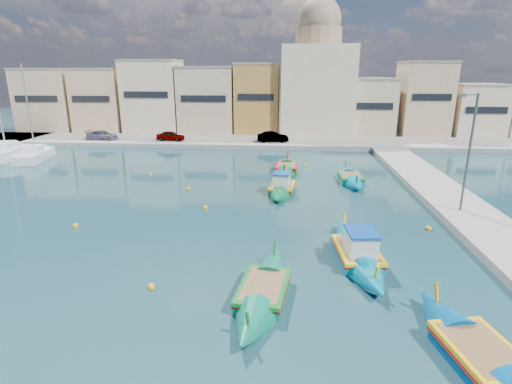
% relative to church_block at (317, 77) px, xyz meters
% --- Properties ---
extents(ground, '(160.00, 160.00, 0.00)m').
position_rel_church_block_xyz_m(ground, '(-10.00, -40.00, -8.41)').
color(ground, '#112D35').
rests_on(ground, ground).
extents(north_quay, '(80.00, 8.00, 0.60)m').
position_rel_church_block_xyz_m(north_quay, '(-10.00, -8.00, -8.11)').
color(north_quay, gray).
rests_on(north_quay, ground).
extents(north_townhouses, '(83.20, 7.87, 10.19)m').
position_rel_church_block_xyz_m(north_townhouses, '(-3.32, -0.64, -3.41)').
color(north_townhouses, tan).
rests_on(north_townhouses, ground).
extents(church_block, '(10.00, 10.00, 19.10)m').
position_rel_church_block_xyz_m(church_block, '(0.00, 0.00, 0.00)').
color(church_block, beige).
rests_on(church_block, ground).
extents(quay_street_lamp, '(1.18, 0.16, 8.00)m').
position_rel_church_block_xyz_m(quay_street_lamp, '(7.44, -34.00, -4.07)').
color(quay_street_lamp, '#595B60').
rests_on(quay_street_lamp, ground).
extents(parked_cars, '(26.47, 1.87, 1.30)m').
position_rel_church_block_xyz_m(parked_cars, '(-18.18, -9.50, -7.19)').
color(parked_cars, '#4C1919').
rests_on(parked_cars, north_quay).
extents(luzzu_turquoise_cabin, '(2.63, 8.89, 2.81)m').
position_rel_church_block_xyz_m(luzzu_turquoise_cabin, '(-0.26, -40.97, -8.07)').
color(luzzu_turquoise_cabin, '#0081A4').
rests_on(luzzu_turquoise_cabin, ground).
extents(luzzu_blue_cabin, '(2.53, 7.46, 2.59)m').
position_rel_church_block_xyz_m(luzzu_blue_cabin, '(-4.31, -29.28, -8.09)').
color(luzzu_blue_cabin, '#0A7242').
rests_on(luzzu_blue_cabin, ground).
extents(luzzu_cyan_mid, '(2.03, 7.75, 2.28)m').
position_rel_church_block_xyz_m(luzzu_cyan_mid, '(1.58, -25.65, -8.17)').
color(luzzu_cyan_mid, '#0081A2').
rests_on(luzzu_cyan_mid, ground).
extents(luzzu_green, '(2.35, 7.74, 2.41)m').
position_rel_church_block_xyz_m(luzzu_green, '(-4.03, -22.61, -8.15)').
color(luzzu_green, '#0A7033').
rests_on(luzzu_green, ground).
extents(luzzu_blue_south, '(2.90, 8.35, 2.36)m').
position_rel_church_block_xyz_m(luzzu_blue_south, '(-4.82, -44.84, -8.16)').
color(luzzu_blue_south, '#0B7354').
rests_on(luzzu_blue_south, ground).
extents(luzzu_cyan_south, '(3.51, 8.07, 2.44)m').
position_rel_church_block_xyz_m(luzzu_cyan_south, '(2.55, -48.31, -8.15)').
color(luzzu_cyan_south, '#005598').
rests_on(luzzu_cyan_south, ground).
extents(yacht_north, '(3.70, 8.35, 10.78)m').
position_rel_church_block_xyz_m(yacht_north, '(-31.41, -17.99, -7.98)').
color(yacht_north, white).
rests_on(yacht_north, ground).
extents(yacht_midnorth, '(3.94, 8.99, 12.33)m').
position_rel_church_block_xyz_m(yacht_midnorth, '(-35.20, -17.21, -7.92)').
color(yacht_midnorth, white).
rests_on(yacht_midnorth, ground).
extents(mooring_buoys, '(21.98, 24.74, 0.36)m').
position_rel_church_block_xyz_m(mooring_buoys, '(-8.89, -32.41, -8.33)').
color(mooring_buoys, gold).
rests_on(mooring_buoys, ground).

